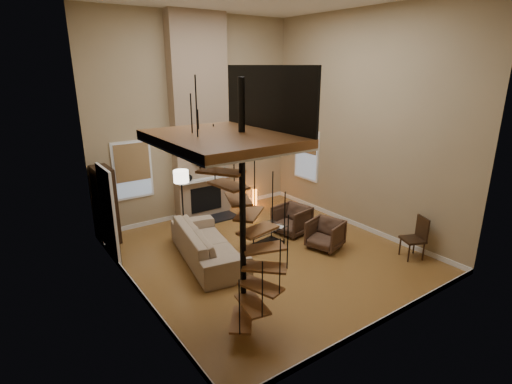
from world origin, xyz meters
TOP-DOWN VIEW (x-y plane):
  - ground at (0.00, 0.00)m, footprint 6.00×6.50m
  - back_wall at (0.00, 3.25)m, footprint 6.00×0.02m
  - front_wall at (0.00, -3.25)m, footprint 6.00×0.02m
  - left_wall at (-3.00, 0.00)m, footprint 0.02×6.50m
  - right_wall at (3.00, 0.00)m, footprint 0.02×6.50m
  - baseboard_back at (0.00, 3.24)m, footprint 6.00×0.02m
  - baseboard_front at (0.00, -3.24)m, footprint 6.00×0.02m
  - baseboard_left at (-2.99, 0.00)m, footprint 0.02×6.50m
  - baseboard_right at (2.99, 0.00)m, footprint 0.02×6.50m
  - chimney_breast at (0.00, 3.06)m, footprint 1.60×0.38m
  - hearth at (0.00, 2.57)m, footprint 1.50×0.60m
  - firebox at (0.00, 2.86)m, footprint 0.95×0.02m
  - mantel at (0.00, 2.78)m, footprint 1.70×0.18m
  - mirror_frame at (0.00, 2.84)m, footprint 0.94×0.10m
  - mirror_disc at (0.00, 2.85)m, footprint 0.80×0.01m
  - vase_left at (-0.55, 2.82)m, footprint 0.24×0.24m
  - vase_right at (0.60, 2.82)m, footprint 0.20×0.20m
  - window_back at (-1.90, 3.22)m, footprint 1.02×0.06m
  - window_right at (2.97, 2.00)m, footprint 0.06×1.02m
  - entry_door at (-2.95, 1.80)m, footprint 0.10×1.05m
  - loft at (-2.04, -1.80)m, footprint 1.70×2.20m
  - spiral_stair at (-1.78, -1.79)m, footprint 1.47×1.47m
  - hutch at (-2.76, 2.84)m, footprint 0.39×0.83m
  - sofa at (-1.24, 0.54)m, footprint 1.49×2.79m
  - armchair_near at (1.34, 0.61)m, footprint 0.95×0.93m
  - armchair_far at (1.40, -0.54)m, footprint 0.94×0.93m
  - coffee_table at (0.18, 0.37)m, footprint 1.22×0.74m
  - bowl at (0.18, 0.42)m, footprint 0.35×0.35m
  - book at (0.53, 0.22)m, footprint 0.26×0.30m
  - floor_lamp at (-1.06, 2.12)m, footprint 0.38×0.38m
  - accent_lamp at (1.72, 2.92)m, footprint 0.14×0.14m
  - side_chair at (2.67, -2.08)m, footprint 0.59×0.59m

SIDE VIEW (x-z plane):
  - ground at x=0.00m, z-range -0.01..0.00m
  - hearth at x=0.00m, z-range 0.00..0.04m
  - baseboard_back at x=0.00m, z-range 0.00..0.12m
  - baseboard_front at x=0.00m, z-range 0.00..0.12m
  - baseboard_left at x=-2.99m, z-range 0.00..0.12m
  - baseboard_right at x=2.99m, z-range 0.00..0.12m
  - accent_lamp at x=1.72m, z-range 0.00..0.50m
  - coffee_table at x=0.18m, z-range 0.06..0.50m
  - armchair_near at x=1.34m, z-range -0.02..0.73m
  - armchair_far at x=1.40m, z-range 0.01..0.70m
  - sofa at x=-1.24m, z-range 0.01..0.78m
  - book at x=0.53m, z-range 0.45..0.48m
  - bowl at x=0.18m, z-range 0.45..0.54m
  - side_chair at x=2.67m, z-range 0.04..1.01m
  - firebox at x=0.00m, z-range 0.19..0.91m
  - hutch at x=-2.76m, z-range 0.02..1.88m
  - entry_door at x=-2.95m, z-range -0.03..2.13m
  - mantel at x=0.00m, z-range 1.12..1.18m
  - vase_right at x=0.60m, z-range 1.18..1.39m
  - vase_left at x=-0.55m, z-range 1.18..1.43m
  - floor_lamp at x=-1.06m, z-range 0.56..2.26m
  - window_back at x=-1.90m, z-range 0.86..2.38m
  - window_right at x=2.97m, z-range 0.87..2.39m
  - spiral_stair at x=-1.78m, z-range -0.25..3.81m
  - mirror_frame at x=0.00m, z-range 1.48..2.42m
  - mirror_disc at x=0.00m, z-range 1.55..2.35m
  - back_wall at x=0.00m, z-range 0.00..5.50m
  - front_wall at x=0.00m, z-range 0.00..5.50m
  - left_wall at x=-3.00m, z-range 0.00..5.50m
  - right_wall at x=3.00m, z-range 0.00..5.50m
  - chimney_breast at x=0.00m, z-range 0.00..5.50m
  - loft at x=-2.04m, z-range 2.69..3.78m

